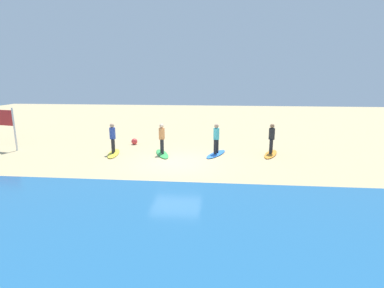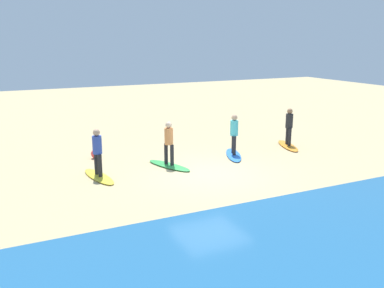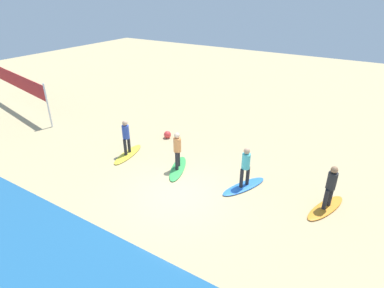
{
  "view_description": "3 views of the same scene",
  "coord_description": "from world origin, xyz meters",
  "px_view_note": "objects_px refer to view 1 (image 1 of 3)",
  "views": [
    {
      "loc": [
        -2.21,
        14.49,
        4.25
      ],
      "look_at": [
        -0.74,
        -0.8,
        0.78
      ],
      "focal_mm": 28.26,
      "sensor_mm": 36.0,
      "label": 1
    },
    {
      "loc": [
        6.77,
        12.71,
        4.68
      ],
      "look_at": [
        0.55,
        -0.32,
        1.09
      ],
      "focal_mm": 39.49,
      "sensor_mm": 36.0,
      "label": 2
    },
    {
      "loc": [
        -5.73,
        8.18,
        7.04
      ],
      "look_at": [
        0.61,
        -2.0,
        1.08
      ],
      "focal_mm": 29.57,
      "sensor_mm": 36.0,
      "label": 3
    }
  ],
  "objects_px": {
    "surfboard_green": "(162,154)",
    "surfer_green": "(162,136)",
    "surfboard_orange": "(271,154)",
    "beach_ball": "(134,141)",
    "surfboard_blue": "(216,154)",
    "surfboard_yellow": "(114,153)",
    "surfer_orange": "(272,136)",
    "surfer_yellow": "(113,136)",
    "surfer_blue": "(216,136)"
  },
  "relations": [
    {
      "from": "surfboard_green",
      "to": "surfboard_blue",
      "type": "bearing_deg",
      "value": 72.83
    },
    {
      "from": "surfer_yellow",
      "to": "beach_ball",
      "type": "xyz_separation_m",
      "value": [
        -0.47,
        -2.49,
        -0.85
      ]
    },
    {
      "from": "surfer_orange",
      "to": "surfer_blue",
      "type": "height_order",
      "value": "same"
    },
    {
      "from": "surfer_orange",
      "to": "surfboard_yellow",
      "type": "height_order",
      "value": "surfer_orange"
    },
    {
      "from": "surfboard_orange",
      "to": "surfboard_blue",
      "type": "height_order",
      "value": "same"
    },
    {
      "from": "surfboard_green",
      "to": "surfer_green",
      "type": "height_order",
      "value": "surfer_green"
    },
    {
      "from": "surfer_orange",
      "to": "surfer_blue",
      "type": "distance_m",
      "value": 3.01
    },
    {
      "from": "surfer_orange",
      "to": "surfboard_green",
      "type": "relative_size",
      "value": 0.78
    },
    {
      "from": "surfboard_green",
      "to": "surfer_green",
      "type": "bearing_deg",
      "value": 158.34
    },
    {
      "from": "surfer_orange",
      "to": "surfer_yellow",
      "type": "height_order",
      "value": "same"
    },
    {
      "from": "surfboard_yellow",
      "to": "beach_ball",
      "type": "bearing_deg",
      "value": 159.26
    },
    {
      "from": "surfer_blue",
      "to": "surfer_orange",
      "type": "bearing_deg",
      "value": -174.57
    },
    {
      "from": "surfer_green",
      "to": "surfboard_blue",
      "type": "bearing_deg",
      "value": -175.51
    },
    {
      "from": "surfboard_blue",
      "to": "surfboard_green",
      "type": "height_order",
      "value": "same"
    },
    {
      "from": "surfboard_orange",
      "to": "surfer_green",
      "type": "bearing_deg",
      "value": -66.2
    },
    {
      "from": "surfboard_green",
      "to": "surfer_yellow",
      "type": "distance_m",
      "value": 2.89
    },
    {
      "from": "surfer_orange",
      "to": "beach_ball",
      "type": "xyz_separation_m",
      "value": [
        8.2,
        -1.81,
        -0.85
      ]
    },
    {
      "from": "surfboard_orange",
      "to": "surfer_blue",
      "type": "distance_m",
      "value": 3.17
    },
    {
      "from": "beach_ball",
      "to": "surfer_yellow",
      "type": "bearing_deg",
      "value": 79.24
    },
    {
      "from": "surfer_blue",
      "to": "surfboard_green",
      "type": "relative_size",
      "value": 0.78
    },
    {
      "from": "surfer_green",
      "to": "surfer_yellow",
      "type": "bearing_deg",
      "value": 3.38
    },
    {
      "from": "surfboard_blue",
      "to": "beach_ball",
      "type": "xyz_separation_m",
      "value": [
        5.2,
        -2.1,
        0.14
      ]
    },
    {
      "from": "surfboard_orange",
      "to": "surfboard_green",
      "type": "height_order",
      "value": "same"
    },
    {
      "from": "surfer_orange",
      "to": "surfboard_blue",
      "type": "distance_m",
      "value": 3.17
    },
    {
      "from": "surfer_orange",
      "to": "surfer_green",
      "type": "xyz_separation_m",
      "value": [
        5.97,
        0.52,
        0.0
      ]
    },
    {
      "from": "surfboard_green",
      "to": "beach_ball",
      "type": "xyz_separation_m",
      "value": [
        2.24,
        -2.33,
        0.14
      ]
    },
    {
      "from": "surfboard_orange",
      "to": "surfboard_green",
      "type": "distance_m",
      "value": 5.99
    },
    {
      "from": "surfboard_blue",
      "to": "surfer_green",
      "type": "distance_m",
      "value": 3.14
    },
    {
      "from": "surfboard_orange",
      "to": "surfboard_yellow",
      "type": "xyz_separation_m",
      "value": [
        8.68,
        0.68,
        0.0
      ]
    },
    {
      "from": "surfer_orange",
      "to": "surfer_yellow",
      "type": "bearing_deg",
      "value": 4.47
    },
    {
      "from": "surfboard_green",
      "to": "surfer_blue",
      "type": "bearing_deg",
      "value": 72.83
    },
    {
      "from": "surfer_yellow",
      "to": "surfer_orange",
      "type": "bearing_deg",
      "value": -175.53
    },
    {
      "from": "surfboard_orange",
      "to": "surfer_yellow",
      "type": "bearing_deg",
      "value": -66.7
    },
    {
      "from": "surfboard_green",
      "to": "surfer_yellow",
      "type": "relative_size",
      "value": 1.28
    },
    {
      "from": "surfboard_orange",
      "to": "surfboard_blue",
      "type": "relative_size",
      "value": 1.0
    },
    {
      "from": "surfer_blue",
      "to": "surfboard_yellow",
      "type": "relative_size",
      "value": 0.78
    },
    {
      "from": "surfer_blue",
      "to": "surfer_green",
      "type": "relative_size",
      "value": 1.0
    },
    {
      "from": "surfboard_blue",
      "to": "surfer_green",
      "type": "xyz_separation_m",
      "value": [
        2.97,
        0.23,
        0.99
      ]
    },
    {
      "from": "surfboard_orange",
      "to": "surfer_green",
      "type": "height_order",
      "value": "surfer_green"
    },
    {
      "from": "surfer_blue",
      "to": "beach_ball",
      "type": "height_order",
      "value": "surfer_blue"
    },
    {
      "from": "surfboard_yellow",
      "to": "surfer_yellow",
      "type": "relative_size",
      "value": 1.28
    },
    {
      "from": "surfboard_orange",
      "to": "beach_ball",
      "type": "bearing_deg",
      "value": -83.64
    },
    {
      "from": "surfer_orange",
      "to": "beach_ball",
      "type": "height_order",
      "value": "surfer_orange"
    },
    {
      "from": "surfer_green",
      "to": "surfboard_green",
      "type": "bearing_deg",
      "value": 90.0
    },
    {
      "from": "surfboard_blue",
      "to": "beach_ball",
      "type": "distance_m",
      "value": 5.61
    },
    {
      "from": "surfboard_blue",
      "to": "surfboard_green",
      "type": "distance_m",
      "value": 2.97
    },
    {
      "from": "surfboard_blue",
      "to": "surfboard_yellow",
      "type": "xyz_separation_m",
      "value": [
        5.68,
        0.39,
        0.0
      ]
    },
    {
      "from": "surfer_orange",
      "to": "surfboard_green",
      "type": "height_order",
      "value": "surfer_orange"
    },
    {
      "from": "surfboard_green",
      "to": "surfboard_yellow",
      "type": "height_order",
      "value": "same"
    },
    {
      "from": "surfer_blue",
      "to": "surfer_yellow",
      "type": "bearing_deg",
      "value": 3.96
    }
  ]
}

